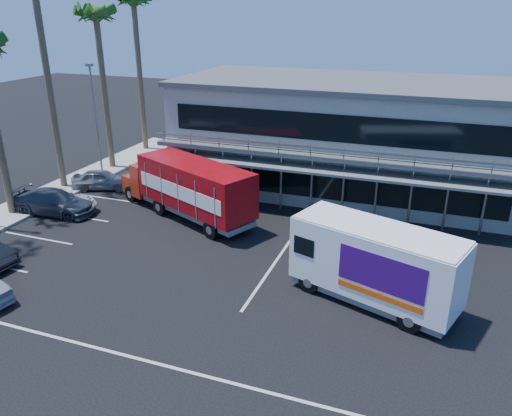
% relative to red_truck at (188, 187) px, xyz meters
% --- Properties ---
extents(ground, '(120.00, 120.00, 0.00)m').
position_rel_red_truck_xyz_m(ground, '(4.64, -6.35, -1.90)').
color(ground, black).
rests_on(ground, ground).
extents(building, '(22.40, 12.00, 7.30)m').
position_rel_red_truck_xyz_m(building, '(7.64, 8.59, 1.76)').
color(building, gray).
rests_on(building, ground).
extents(curb_strip, '(3.00, 32.00, 0.16)m').
position_rel_red_truck_xyz_m(curb_strip, '(-10.36, -0.35, -1.82)').
color(curb_strip, '#A5A399').
rests_on(curb_strip, ground).
extents(palm_e, '(2.80, 2.80, 12.25)m').
position_rel_red_truck_xyz_m(palm_e, '(-10.06, 6.65, 8.68)').
color(palm_e, brown).
rests_on(palm_e, ground).
extents(palm_f, '(2.80, 2.80, 13.25)m').
position_rel_red_truck_xyz_m(palm_f, '(-10.46, 12.15, 9.57)').
color(palm_f, brown).
rests_on(palm_f, ground).
extents(light_pole_far, '(0.50, 0.25, 8.09)m').
position_rel_red_truck_xyz_m(light_pole_far, '(-9.56, 4.65, 2.61)').
color(light_pole_far, gray).
rests_on(light_pole_far, ground).
extents(red_truck, '(10.30, 6.42, 3.45)m').
position_rel_red_truck_xyz_m(red_truck, '(0.00, 0.00, 0.00)').
color(red_truck, '#A8250D').
rests_on(red_truck, ground).
extents(white_van, '(7.42, 4.54, 3.43)m').
position_rel_red_truck_xyz_m(white_van, '(11.59, -5.65, -0.08)').
color(white_van, white).
rests_on(white_van, ground).
extents(parked_car_c, '(4.86, 2.36, 1.33)m').
position_rel_red_truck_xyz_m(parked_car_c, '(-7.86, -1.95, -1.23)').
color(parked_car_c, silver).
rests_on(parked_car_c, ground).
extents(parked_car_d, '(5.16, 2.37, 1.46)m').
position_rel_red_truck_xyz_m(parked_car_d, '(-7.86, -2.35, -1.16)').
color(parked_car_d, '#333B45').
rests_on(parked_car_d, ground).
extents(parked_car_e, '(4.32, 2.89, 1.36)m').
position_rel_red_truck_xyz_m(parked_car_e, '(-7.86, 2.34, -1.21)').
color(parked_car_e, gray).
rests_on(parked_car_e, ground).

